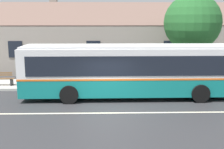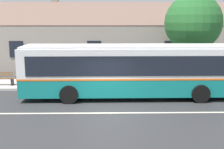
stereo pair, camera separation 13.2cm
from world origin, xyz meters
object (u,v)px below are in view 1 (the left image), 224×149
at_px(transit_bus, 130,69).
at_px(street_tree_primary, 192,23).
at_px(bench_by_building, 2,79).
at_px(bench_down_street, 71,79).

bearing_deg(transit_bus, street_tree_primary, 41.33).
relative_size(bench_by_building, bench_down_street, 0.91).
distance_m(bench_by_building, street_tree_primary, 13.74).
xyz_separation_m(transit_bus, street_tree_primary, (4.82, 4.24, 2.62)).
height_order(transit_bus, street_tree_primary, street_tree_primary).
distance_m(bench_down_street, street_tree_primary, 9.43).
xyz_separation_m(transit_bus, bench_down_street, (-3.68, 2.50, -1.06)).
bearing_deg(transit_bus, bench_by_building, 162.92).
height_order(bench_by_building, street_tree_primary, street_tree_primary).
distance_m(transit_bus, street_tree_primary, 6.94).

